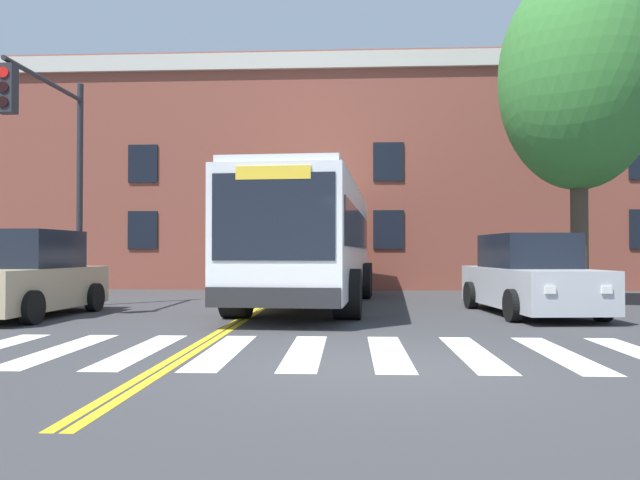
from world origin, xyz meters
TOP-DOWN VIEW (x-y plane):
  - ground_plane at (0.00, 0.00)m, footprint 120.00×120.00m
  - crosswalk at (-0.99, 1.11)m, footprint 14.44×3.23m
  - lane_line_yellow_inner at (-2.68, 15.11)m, footprint 0.12×36.00m
  - lane_line_yellow_outer at (-2.52, 15.11)m, footprint 0.12×36.00m
  - city_bus at (-1.40, 8.75)m, footprint 3.39×10.98m
  - car_tan_near_lane at (-7.36, 5.45)m, footprint 2.23×4.36m
  - car_silver_far_lane at (3.62, 6.60)m, footprint 2.37×4.92m
  - car_teal_behind_bus at (-0.74, 18.98)m, footprint 2.18×4.15m
  - traffic_light_far_corner at (-7.37, 6.65)m, footprint 0.34×3.64m
  - street_tree_curbside_large at (5.61, 9.06)m, footprint 4.76×4.92m
  - building_facade at (-3.58, 19.45)m, footprint 33.99×8.94m

SIDE VIEW (x-z plane):
  - ground_plane at x=0.00m, z-range 0.00..0.00m
  - lane_line_yellow_inner at x=-2.68m, z-range 0.00..0.01m
  - lane_line_yellow_outer at x=-2.52m, z-range 0.00..0.01m
  - crosswalk at x=-0.99m, z-range 0.00..0.01m
  - car_silver_far_lane at x=3.62m, z-range -0.08..1.71m
  - car_tan_near_lane at x=-7.36m, z-range -0.09..1.77m
  - car_teal_behind_bus at x=-0.74m, z-range -0.09..1.85m
  - city_bus at x=-1.40m, z-range 0.14..3.31m
  - traffic_light_far_corner at x=-7.37m, z-range 1.00..6.74m
  - building_facade at x=-3.58m, z-range 0.00..8.81m
  - street_tree_curbside_large at x=5.61m, z-range 1.49..10.40m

